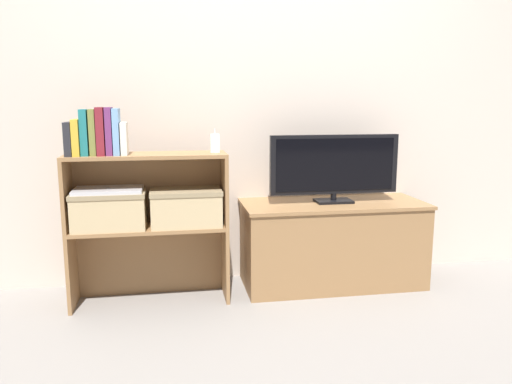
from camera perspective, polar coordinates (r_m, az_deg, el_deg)
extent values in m
plane|color=gray|center=(2.88, 0.48, -12.53)|extent=(16.00, 16.00, 0.00)
cube|color=beige|center=(3.13, -1.11, 11.81)|extent=(10.00, 0.05, 2.40)
cube|color=olive|center=(3.12, 8.70, -5.99)|extent=(1.09, 0.45, 0.50)
cube|color=olive|center=(3.06, 8.83, -1.35)|extent=(1.11, 0.47, 0.02)
cube|color=black|center=(3.05, 8.84, -1.02)|extent=(0.22, 0.14, 0.01)
cylinder|color=black|center=(3.05, 8.85, -0.52)|extent=(0.04, 0.04, 0.04)
cube|color=black|center=(3.02, 8.95, 3.15)|extent=(0.79, 0.03, 0.35)
cube|color=black|center=(3.00, 9.07, 3.10)|extent=(0.72, 0.00, 0.31)
cube|color=olive|center=(2.94, -20.28, -8.13)|extent=(0.02, 0.28, 0.44)
cube|color=olive|center=(2.91, -3.54, -7.72)|extent=(0.02, 0.28, 0.44)
cube|color=olive|center=(3.01, -11.87, -7.26)|extent=(0.82, 0.02, 0.44)
cube|color=olive|center=(2.84, -12.11, -3.99)|extent=(0.82, 0.28, 0.02)
cube|color=olive|center=(2.84, -20.80, -0.06)|extent=(0.02, 0.28, 0.40)
cube|color=olive|center=(2.81, -3.63, 0.46)|extent=(0.02, 0.28, 0.40)
cube|color=olive|center=(2.92, -12.18, 0.63)|extent=(0.82, 0.02, 0.40)
cube|color=olive|center=(2.77, -12.42, 4.09)|extent=(0.82, 0.28, 0.02)
cube|color=#232328|center=(2.77, -20.53, 5.70)|extent=(0.04, 0.16, 0.17)
cube|color=gold|center=(2.76, -19.76, 5.89)|extent=(0.04, 0.15, 0.19)
cube|color=#1E7075|center=(2.75, -18.97, 6.45)|extent=(0.04, 0.12, 0.24)
cube|color=olive|center=(2.75, -18.09, 6.50)|extent=(0.03, 0.13, 0.24)
cube|color=maroon|center=(2.74, -17.27, 6.64)|extent=(0.04, 0.14, 0.25)
cube|color=#6B2D66|center=(2.74, -16.40, 6.68)|extent=(0.03, 0.13, 0.25)
cube|color=#709ECC|center=(2.73, -15.63, 6.65)|extent=(0.03, 0.14, 0.24)
cube|color=silver|center=(2.73, -14.82, 5.92)|extent=(0.03, 0.13, 0.17)
cube|color=white|center=(2.77, -4.72, 5.58)|extent=(0.05, 0.04, 0.10)
cylinder|color=silver|center=(2.76, -4.74, 6.95)|extent=(0.01, 0.01, 0.03)
cube|color=tan|center=(2.81, -16.40, -1.99)|extent=(0.38, 0.24, 0.20)
cube|color=#917E5B|center=(2.80, -16.49, -0.22)|extent=(0.39, 0.24, 0.02)
cube|color=tan|center=(2.79, -7.98, -1.74)|extent=(0.38, 0.24, 0.20)
cube|color=#917E5B|center=(2.78, -8.03, 0.04)|extent=(0.39, 0.24, 0.02)
cube|color=#BCBCC1|center=(2.79, -16.52, 0.23)|extent=(0.36, 0.23, 0.02)
cylinder|color=#99999E|center=(2.79, -16.53, 0.46)|extent=(0.02, 0.02, 0.00)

